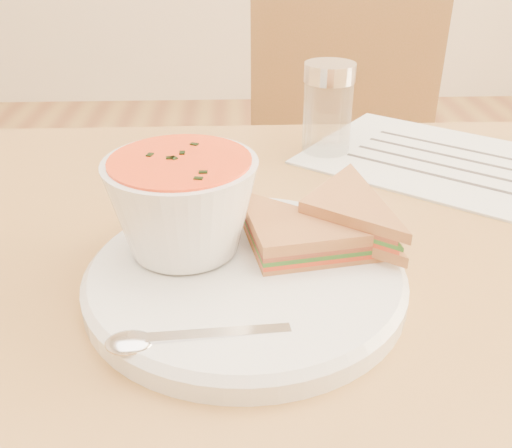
{
  "coord_description": "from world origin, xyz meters",
  "views": [
    {
      "loc": [
        -0.1,
        -0.47,
        1.03
      ],
      "look_at": [
        -0.08,
        -0.05,
        0.8
      ],
      "focal_mm": 40.0,
      "sensor_mm": 36.0,
      "label": 1
    }
  ],
  "objects_px": {
    "chair_far": "(338,213)",
    "plate": "(245,279)",
    "condiment_shaker": "(328,109)",
    "soup_bowl": "(183,210)"
  },
  "relations": [
    {
      "from": "chair_far",
      "to": "plate",
      "type": "bearing_deg",
      "value": 80.69
    },
    {
      "from": "chair_far",
      "to": "plate",
      "type": "relative_size",
      "value": 3.44
    },
    {
      "from": "plate",
      "to": "condiment_shaker",
      "type": "height_order",
      "value": "condiment_shaker"
    },
    {
      "from": "plate",
      "to": "soup_bowl",
      "type": "bearing_deg",
      "value": 150.78
    },
    {
      "from": "plate",
      "to": "condiment_shaker",
      "type": "relative_size",
      "value": 2.31
    },
    {
      "from": "plate",
      "to": "soup_bowl",
      "type": "xyz_separation_m",
      "value": [
        -0.05,
        0.03,
        0.05
      ]
    },
    {
      "from": "plate",
      "to": "soup_bowl",
      "type": "relative_size",
      "value": 2.11
    },
    {
      "from": "condiment_shaker",
      "to": "chair_far",
      "type": "bearing_deg",
      "value": 74.58
    },
    {
      "from": "condiment_shaker",
      "to": "plate",
      "type": "bearing_deg",
      "value": -110.46
    },
    {
      "from": "chair_far",
      "to": "soup_bowl",
      "type": "distance_m",
      "value": 0.77
    }
  ]
}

